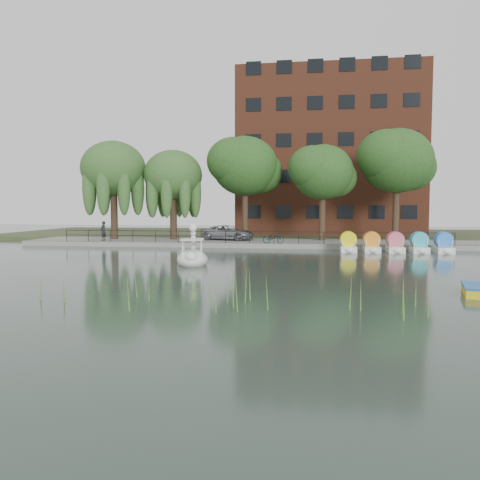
% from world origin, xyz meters
% --- Properties ---
extents(ground_plane, '(120.00, 120.00, 0.00)m').
position_xyz_m(ground_plane, '(0.00, 0.00, 0.00)').
color(ground_plane, '#364A3F').
extents(promenade, '(40.00, 6.00, 0.40)m').
position_xyz_m(promenade, '(0.00, 16.00, 0.20)').
color(promenade, gray).
rests_on(promenade, ground_plane).
extents(kerb, '(40.00, 0.25, 0.40)m').
position_xyz_m(kerb, '(0.00, 13.05, 0.20)').
color(kerb, gray).
rests_on(kerb, ground_plane).
extents(land_strip, '(60.00, 22.00, 0.36)m').
position_xyz_m(land_strip, '(0.00, 30.00, 0.18)').
color(land_strip, '#47512D').
rests_on(land_strip, ground_plane).
extents(railing, '(32.00, 0.05, 1.00)m').
position_xyz_m(railing, '(0.00, 13.25, 1.15)').
color(railing, black).
rests_on(railing, promenade).
extents(apartment_building, '(20.00, 10.07, 18.00)m').
position_xyz_m(apartment_building, '(7.00, 29.97, 9.36)').
color(apartment_building, '#4C1E16').
rests_on(apartment_building, land_strip).
extents(willow_left, '(5.88, 5.88, 9.01)m').
position_xyz_m(willow_left, '(-13.00, 16.50, 6.87)').
color(willow_left, '#473323').
rests_on(willow_left, promenade).
extents(willow_mid, '(5.32, 5.32, 8.15)m').
position_xyz_m(willow_mid, '(-7.50, 17.00, 6.25)').
color(willow_mid, '#473323').
rests_on(willow_mid, promenade).
extents(broadleaf_center, '(6.00, 6.00, 9.25)m').
position_xyz_m(broadleaf_center, '(-1.00, 18.00, 7.06)').
color(broadleaf_center, '#473323').
rests_on(broadleaf_center, promenade).
extents(broadleaf_right, '(5.40, 5.40, 8.32)m').
position_xyz_m(broadleaf_right, '(6.00, 17.50, 6.39)').
color(broadleaf_right, '#473323').
rests_on(broadleaf_right, promenade).
extents(broadleaf_far, '(6.30, 6.30, 9.71)m').
position_xyz_m(broadleaf_far, '(12.50, 18.50, 7.40)').
color(broadleaf_far, '#473323').
rests_on(broadleaf_far, promenade).
extents(minivan, '(3.62, 5.89, 1.53)m').
position_xyz_m(minivan, '(-2.35, 16.63, 1.16)').
color(minivan, gray).
rests_on(minivan, promenade).
extents(bicycle, '(0.89, 1.80, 1.00)m').
position_xyz_m(bicycle, '(1.96, 13.31, 0.90)').
color(bicycle, gray).
rests_on(bicycle, promenade).
extents(pedestrian, '(0.55, 0.75, 1.98)m').
position_xyz_m(pedestrian, '(-13.10, 14.27, 1.39)').
color(pedestrian, black).
rests_on(pedestrian, promenade).
extents(swan_boat, '(2.27, 3.10, 2.39)m').
position_xyz_m(swan_boat, '(-1.96, 1.62, 0.52)').
color(swan_boat, white).
rests_on(swan_boat, ground_plane).
extents(pedal_boat_row, '(7.95, 1.70, 1.40)m').
position_xyz_m(pedal_boat_row, '(11.12, 10.93, 0.61)').
color(pedal_boat_row, white).
rests_on(pedal_boat_row, ground_plane).
extents(yellow_rowboat, '(1.54, 2.31, 0.39)m').
position_xyz_m(yellow_rowboat, '(11.06, -6.10, 0.21)').
color(yellow_rowboat, yellow).
rests_on(yellow_rowboat, ground_plane).
extents(reed_bank, '(24.00, 2.40, 1.20)m').
position_xyz_m(reed_bank, '(2.00, -9.50, 0.60)').
color(reed_bank, '#669938').
rests_on(reed_bank, ground_plane).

